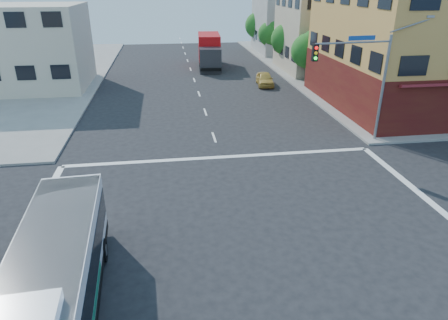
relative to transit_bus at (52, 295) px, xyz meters
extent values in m
plane|color=black|center=(6.78, 3.26, -1.55)|extent=(120.00, 120.00, 0.00)
cube|color=#C59246|center=(26.78, 21.76, 5.45)|extent=(18.00, 15.00, 14.00)
cube|color=#531D13|center=(26.78, 21.76, 0.45)|extent=(18.09, 15.08, 4.00)
cube|color=tan|center=(23.78, 37.26, 2.95)|extent=(12.00, 10.00, 9.00)
cube|color=#A7A6A2|center=(23.78, 51.26, 3.45)|extent=(12.00, 10.00, 10.00)
cube|color=beige|center=(-10.22, 33.26, 2.45)|extent=(12.00, 10.00, 8.00)
cylinder|color=gray|center=(17.58, 14.06, 1.95)|extent=(0.18, 0.18, 7.00)
cylinder|color=gray|center=(15.08, 13.81, 5.05)|extent=(5.01, 0.62, 0.12)
cube|color=black|center=(12.58, 13.56, 4.55)|extent=(0.32, 0.30, 1.00)
sphere|color=#FF0C0C|center=(12.58, 13.39, 4.85)|extent=(0.20, 0.20, 0.20)
sphere|color=yellow|center=(12.58, 13.39, 4.55)|extent=(0.20, 0.20, 0.20)
sphere|color=#19FF33|center=(12.58, 13.39, 4.25)|extent=(0.20, 0.20, 0.20)
cube|color=#154193|center=(15.58, 13.86, 5.30)|extent=(1.80, 0.22, 0.28)
cube|color=gray|center=(20.08, 14.31, 6.45)|extent=(0.50, 0.22, 0.14)
cylinder|color=#372014|center=(18.58, 31.26, -0.59)|extent=(0.28, 0.28, 1.92)
sphere|color=#1B5F1B|center=(18.58, 31.26, 1.82)|extent=(3.60, 3.60, 3.60)
sphere|color=#1B5F1B|center=(18.98, 30.96, 2.72)|extent=(2.52, 2.52, 2.52)
cylinder|color=#372014|center=(18.58, 39.26, -0.55)|extent=(0.28, 0.28, 1.99)
sphere|color=#1B5F1B|center=(18.58, 39.26, 1.97)|extent=(3.80, 3.80, 3.80)
sphere|color=#1B5F1B|center=(18.98, 38.96, 2.92)|extent=(2.66, 2.66, 2.66)
cylinder|color=#372014|center=(18.58, 47.26, -0.60)|extent=(0.28, 0.28, 1.89)
sphere|color=#1B5F1B|center=(18.58, 47.26, 1.70)|extent=(3.40, 3.40, 3.40)
sphere|color=#1B5F1B|center=(18.98, 46.96, 2.55)|extent=(2.38, 2.38, 2.38)
cylinder|color=#372014|center=(18.58, 55.26, -0.53)|extent=(0.28, 0.28, 2.03)
sphere|color=#1B5F1B|center=(18.58, 55.26, 2.08)|extent=(4.00, 4.00, 4.00)
sphere|color=#1B5F1B|center=(18.98, 54.96, 3.08)|extent=(2.80, 2.80, 2.80)
cube|color=white|center=(0.00, 0.02, 0.03)|extent=(2.85, 10.78, 2.54)
cube|color=black|center=(0.00, 0.02, 0.19)|extent=(2.88, 10.47, 1.11)
cube|color=black|center=(-0.29, 5.29, 0.10)|extent=(2.09, 0.17, 1.20)
cube|color=#E5590C|center=(-0.29, 5.32, 0.99)|extent=(1.70, 0.14, 0.25)
cube|color=white|center=(0.00, 0.02, 1.24)|extent=(2.79, 10.57, 0.11)
cube|color=#0B6541|center=(1.17, -0.36, -0.61)|extent=(0.29, 4.89, 0.25)
cylinder|color=black|center=(-1.25, 3.37, -1.09)|extent=(0.32, 0.94, 0.93)
cylinder|color=#99999E|center=(-1.37, 3.36, -1.09)|extent=(0.06, 0.46, 0.46)
cylinder|color=black|center=(0.87, 3.49, -1.09)|extent=(0.32, 0.94, 0.93)
cylinder|color=#99999E|center=(1.00, 3.49, -1.09)|extent=(0.06, 0.46, 0.46)
cube|color=#292A2F|center=(9.04, 38.07, -0.12)|extent=(2.70, 2.60, 2.85)
cube|color=black|center=(8.96, 37.03, 0.32)|extent=(2.30, 0.26, 1.10)
cube|color=#BD0B0F|center=(9.35, 42.22, 0.76)|extent=(3.09, 6.33, 3.29)
cube|color=black|center=(9.25, 40.91, -0.95)|extent=(3.07, 8.93, 0.33)
cylinder|color=black|center=(7.91, 38.37, -1.00)|extent=(0.39, 1.12, 1.10)
cylinder|color=black|center=(10.20, 38.20, -1.00)|extent=(0.39, 1.12, 1.10)
cylinder|color=black|center=(8.15, 41.55, -1.00)|extent=(0.39, 1.12, 1.10)
cylinder|color=black|center=(10.44, 41.37, -1.00)|extent=(0.39, 1.12, 1.10)
cylinder|color=black|center=(8.35, 44.28, -1.00)|extent=(0.39, 1.12, 1.10)
cylinder|color=black|center=(10.65, 44.11, -1.00)|extent=(0.39, 1.12, 1.10)
imported|color=gold|center=(13.91, 30.70, -0.87)|extent=(2.01, 4.11, 1.35)
camera|label=1|loc=(3.69, -9.70, 8.42)|focal=32.00mm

